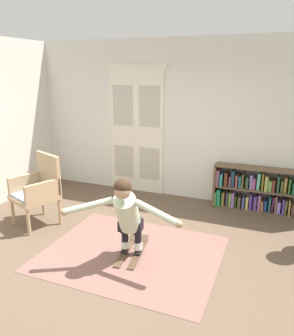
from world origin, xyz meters
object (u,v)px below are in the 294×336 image
skis_pair (132,251)px  person_skier (127,212)px  wicker_chair (39,188)px  bookshelf (263,192)px

skis_pair → person_skier: 0.69m
wicker_chair → skis_pair: (1.72, -0.28, -0.56)m
bookshelf → person_skier: bearing=-122.9°
skis_pair → person_skier: (0.03, -0.21, 0.65)m
bookshelf → wicker_chair: bearing=-151.0°
bookshelf → skis_pair: 2.58m
wicker_chair → bookshelf: bearing=29.0°
bookshelf → person_skier: 2.74m
person_skier → bookshelf: bearing=57.1°
person_skier → skis_pair: bearing=98.5°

